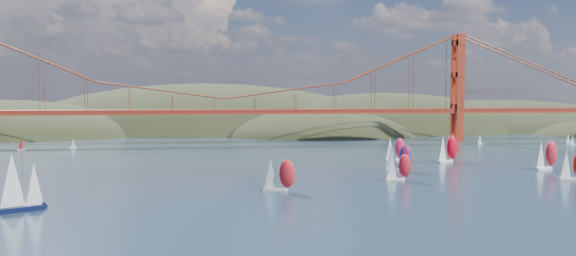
# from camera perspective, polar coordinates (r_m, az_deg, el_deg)

# --- Properties ---
(ground) EXTENTS (1200.00, 1200.00, 0.00)m
(ground) POSITION_cam_1_polar(r_m,az_deg,el_deg) (99.51, -3.87, -11.09)
(ground) COLOR black
(ground) RESTS_ON ground
(headlands) EXTENTS (725.00, 225.00, 96.00)m
(headlands) POSITION_cam_1_polar(r_m,az_deg,el_deg) (379.70, 0.01, -2.02)
(headlands) COLOR black
(headlands) RESTS_ON ground
(bridge) EXTENTS (552.00, 12.00, 55.00)m
(bridge) POSITION_cam_1_polar(r_m,az_deg,el_deg) (276.12, -6.86, 5.10)
(bridge) COLOR maroon
(bridge) RESTS_ON ground
(sloop_navy) EXTENTS (9.52, 7.72, 13.87)m
(sloop_navy) POSITION_cam_1_polar(r_m,az_deg,el_deg) (132.09, -25.67, -5.05)
(sloop_navy) COLOR black
(sloop_navy) RESTS_ON ground
(racer_0) EXTENTS (8.37, 4.64, 9.38)m
(racer_0) POSITION_cam_1_polar(r_m,az_deg,el_deg) (143.31, -0.98, -4.71)
(racer_0) COLOR silver
(racer_0) RESTS_ON ground
(racer_1) EXTENTS (7.58, 3.13, 8.68)m
(racer_1) POSITION_cam_1_polar(r_m,az_deg,el_deg) (163.74, 11.12, -3.84)
(racer_1) COLOR silver
(racer_1) RESTS_ON ground
(racer_2) EXTENTS (8.28, 3.31, 9.58)m
(racer_2) POSITION_cam_1_polar(r_m,az_deg,el_deg) (180.81, 26.95, -3.33)
(racer_2) COLOR silver
(racer_2) RESTS_ON ground
(racer_3) EXTENTS (9.76, 7.08, 10.97)m
(racer_3) POSITION_cam_1_polar(r_m,az_deg,el_deg) (209.42, 15.87, -1.98)
(racer_3) COLOR white
(racer_3) RESTS_ON ground
(racer_4) EXTENTS (9.56, 6.06, 10.69)m
(racer_4) POSITION_cam_1_polar(r_m,az_deg,el_deg) (201.11, 24.72, -2.44)
(racer_4) COLOR white
(racer_4) RESTS_ON ground
(racer_5) EXTENTS (8.39, 4.68, 9.40)m
(racer_5) POSITION_cam_1_polar(r_m,az_deg,el_deg) (211.17, 10.80, -2.06)
(racer_5) COLOR white
(racer_5) RESTS_ON ground
(racer_rwb) EXTENTS (8.67, 5.47, 9.70)m
(racer_rwb) POSITION_cam_1_polar(r_m,az_deg,el_deg) (183.69, 11.12, -2.87)
(racer_rwb) COLOR silver
(racer_rwb) RESTS_ON ground
(distant_boat_2) EXTENTS (3.00, 2.00, 4.70)m
(distant_boat_2) POSITION_cam_1_polar(r_m,az_deg,el_deg) (270.07, -25.50, -1.54)
(distant_boat_2) COLOR silver
(distant_boat_2) RESTS_ON ground
(distant_boat_3) EXTENTS (3.00, 2.00, 4.70)m
(distant_boat_3) POSITION_cam_1_polar(r_m,az_deg,el_deg) (268.51, -20.99, -1.45)
(distant_boat_3) COLOR silver
(distant_boat_3) RESTS_ON ground
(distant_boat_4) EXTENTS (3.00, 2.00, 4.70)m
(distant_boat_4) POSITION_cam_1_polar(r_m,az_deg,el_deg) (287.79, 18.91, -1.08)
(distant_boat_4) COLOR silver
(distant_boat_4) RESTS_ON ground
(distant_boat_5) EXTENTS (3.00, 2.00, 4.70)m
(distant_boat_5) POSITION_cam_1_polar(r_m,az_deg,el_deg) (299.46, 26.94, -1.10)
(distant_boat_5) COLOR silver
(distant_boat_5) RESTS_ON ground
(distant_boat_6) EXTENTS (3.00, 2.00, 4.70)m
(distant_boat_6) POSITION_cam_1_polar(r_m,az_deg,el_deg) (311.35, 26.57, -0.92)
(distant_boat_6) COLOR silver
(distant_boat_6) RESTS_ON ground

